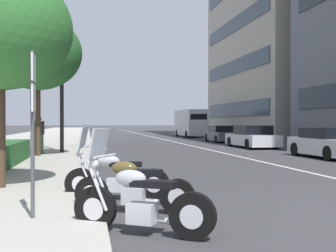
# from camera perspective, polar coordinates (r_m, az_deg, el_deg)

# --- Properties ---
(sidewalk_right_plaza) EXTENTS (160.00, 8.83, 0.15)m
(sidewalk_right_plaza) POSITION_cam_1_polar(r_m,az_deg,el_deg) (35.51, -17.64, -1.90)
(sidewalk_right_plaza) COLOR #B2ADA3
(sidewalk_right_plaza) RESTS_ON ground
(lane_centre_stripe) EXTENTS (110.00, 0.16, 0.01)m
(lane_centre_stripe) POSITION_cam_1_polar(r_m,az_deg,el_deg) (40.83, -1.39, -1.67)
(lane_centre_stripe) COLOR silver
(lane_centre_stripe) RESTS_ON ground
(motorcycle_nearest_camera) EXTENTS (1.18, 1.87, 1.48)m
(motorcycle_nearest_camera) POSITION_cam_1_polar(r_m,az_deg,el_deg) (5.89, -3.95, -10.47)
(motorcycle_nearest_camera) COLOR black
(motorcycle_nearest_camera) RESTS_ON ground
(motorcycle_by_sign_pole) EXTENTS (1.00, 2.03, 1.08)m
(motorcycle_by_sign_pole) POSITION_cam_1_polar(r_m,az_deg,el_deg) (7.34, -4.91, -8.55)
(motorcycle_by_sign_pole) COLOR black
(motorcycle_by_sign_pole) RESTS_ON ground
(motorcycle_mid_row) EXTENTS (0.78, 2.09, 1.47)m
(motorcycle_mid_row) POSITION_cam_1_polar(r_m,az_deg,el_deg) (8.56, -7.26, -7.04)
(motorcycle_mid_row) COLOR black
(motorcycle_mid_row) RESTS_ON ground
(car_mid_block_traffic) EXTENTS (4.12, 1.92, 1.32)m
(car_mid_block_traffic) POSITION_cam_1_polar(r_m,az_deg,el_deg) (19.58, 21.10, -2.23)
(car_mid_block_traffic) COLOR silver
(car_mid_block_traffic) RESTS_ON ground
(car_far_down_avenue) EXTENTS (4.64, 1.93, 1.37)m
(car_far_down_avenue) POSITION_cam_1_polar(r_m,az_deg,el_deg) (26.08, 11.42, -1.54)
(car_far_down_avenue) COLOR silver
(car_far_down_avenue) RESTS_ON ground
(car_lead_in_lane) EXTENTS (4.37, 1.97, 1.29)m
(car_lead_in_lane) POSITION_cam_1_polar(r_m,az_deg,el_deg) (32.95, 7.38, -1.12)
(car_lead_in_lane) COLOR #4C515B
(car_lead_in_lane) RESTS_ON ground
(delivery_van_ahead) EXTENTS (6.07, 2.20, 2.83)m
(delivery_van_ahead) POSITION_cam_1_polar(r_m,az_deg,el_deg) (43.57, 3.09, 0.45)
(delivery_van_ahead) COLOR silver
(delivery_van_ahead) RESTS_ON ground
(parking_sign_by_curb) EXTENTS (0.32, 0.06, 2.47)m
(parking_sign_by_curb) POSITION_cam_1_polar(r_m,az_deg,el_deg) (6.46, -17.98, 1.66)
(parking_sign_by_curb) COLOR #47494C
(parking_sign_by_curb) RESTS_ON sidewalk_right_plaza
(street_lamp_with_banners) EXTENTS (1.26, 2.06, 8.67)m
(street_lamp_with_banners) POSITION_cam_1_polar(r_m,az_deg,el_deg) (20.53, -13.57, 10.74)
(street_lamp_with_banners) COLOR #232326
(street_lamp_with_banners) RESTS_ON sidewalk_right_plaza
(street_tree_by_lamp_post) EXTENTS (3.10, 3.10, 4.75)m
(street_tree_by_lamp_post) POSITION_cam_1_polar(r_m,az_deg,el_deg) (9.93, -21.98, 12.14)
(street_tree_by_lamp_post) COLOR #473323
(street_tree_by_lamp_post) RESTS_ON sidewalk_right_plaza
(street_tree_near_plaza_corner) EXTENTS (3.69, 3.69, 5.91)m
(street_tree_near_plaza_corner) POSITION_cam_1_polar(r_m,az_deg,el_deg) (18.66, -17.37, 9.49)
(street_tree_near_plaza_corner) COLOR #473323
(street_tree_near_plaza_corner) RESTS_ON sidewalk_right_plaza
(pedestrian_on_plaza) EXTENTS (0.40, 0.47, 1.70)m
(pedestrian_on_plaza) POSITION_cam_1_polar(r_m,az_deg,el_deg) (19.60, -17.21, -1.12)
(pedestrian_on_plaza) COLOR #3F724C
(pedestrian_on_plaza) RESTS_ON sidewalk_right_plaza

